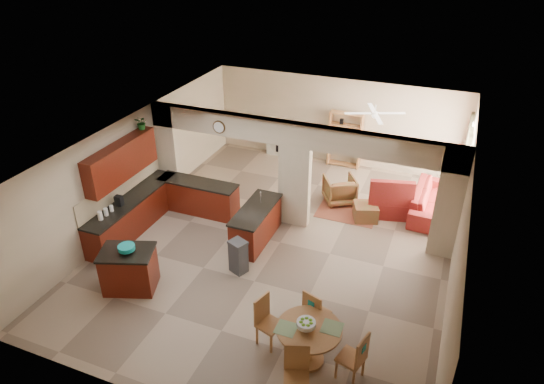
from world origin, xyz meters
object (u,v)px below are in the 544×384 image
at_px(dining_table, 309,339).
at_px(sofa, 432,201).
at_px(kitchen_island, 129,269).
at_px(armchair, 340,189).

xyz_separation_m(dining_table, sofa, (1.52, 6.16, -0.17)).
bearing_deg(kitchen_island, armchair, 38.91).
distance_m(kitchen_island, sofa, 8.03).
height_order(kitchen_island, sofa, kitchen_island).
bearing_deg(armchair, dining_table, 68.52).
xyz_separation_m(kitchen_island, dining_table, (4.18, -0.50, 0.04)).
bearing_deg(sofa, armchair, 100.58).
relative_size(sofa, armchair, 2.82).
distance_m(kitchen_island, dining_table, 4.21).
bearing_deg(dining_table, armchair, 99.40).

